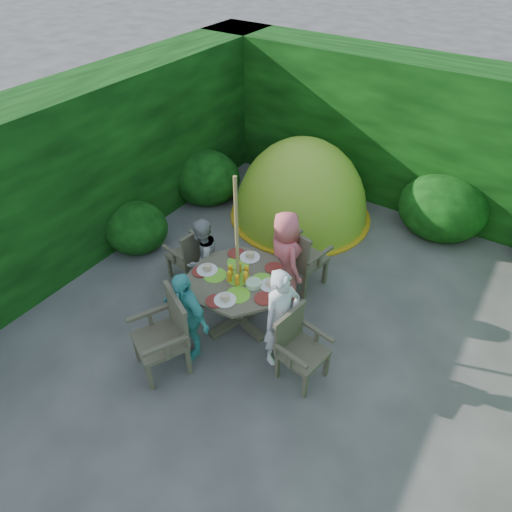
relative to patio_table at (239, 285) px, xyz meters
The scene contains 13 objects.
ground 1.19m from the patio_table, 15.76° to the left, with size 60.00×60.00×0.00m, color #44413D.
hedge_enclosure 1.97m from the patio_table, 59.07° to the left, with size 9.00×9.00×2.50m.
patio_table is the anchor object (origin of this frame).
parasol_pole 0.46m from the patio_table, behind, with size 0.04×0.04×2.20m, color olive.
garden_chair_right 1.11m from the patio_table, 16.34° to the right, with size 0.55×0.60×0.89m.
garden_chair_left 1.12m from the patio_table, 163.82° to the left, with size 0.56×0.61×0.90m.
garden_chair_back 1.10m from the patio_table, 74.03° to the left, with size 0.69×0.64×1.01m.
garden_chair_front 1.10m from the patio_table, 105.12° to the right, with size 0.79×0.76×1.02m.
child_right 0.80m from the patio_table, 15.89° to the right, with size 0.50×0.33×1.36m, color silver.
child_left 0.81m from the patio_table, 164.26° to the left, with size 0.58×0.45×1.19m, color #999994.
child_back 0.80m from the patio_table, 74.51° to the left, with size 0.67×0.44×1.37m, color #F3646B.
child_front 0.80m from the patio_table, 106.13° to the right, with size 0.75×0.31×1.28m, color #53C3BE.
dome_tent 2.79m from the patio_table, 102.45° to the left, with size 2.85×2.85×2.83m.
Camera 1 is at (1.59, -3.68, 4.56)m, focal length 32.00 mm.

